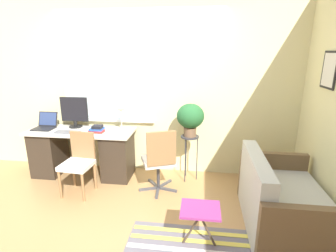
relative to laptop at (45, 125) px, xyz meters
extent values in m
plane|color=tan|center=(1.45, -0.33, -0.79)|extent=(14.00, 14.00, 0.00)
cube|color=beige|center=(1.45, 0.34, 0.56)|extent=(9.00, 0.06, 2.70)
cube|color=white|center=(0.58, 0.30, 0.72)|extent=(0.70, 0.02, 1.39)
cube|color=white|center=(0.58, 0.29, 0.72)|extent=(0.63, 0.01, 1.32)
cube|color=white|center=(1.31, 0.30, 0.72)|extent=(0.70, 0.02, 1.39)
cube|color=white|center=(1.31, 0.29, 0.72)|extent=(0.63, 0.01, 1.32)
cube|color=white|center=(0.94, 0.31, 0.04)|extent=(1.48, 0.11, 0.04)
cube|color=beige|center=(3.88, -0.33, 0.56)|extent=(0.06, 9.00, 2.70)
cube|color=black|center=(3.84, -0.40, 0.91)|extent=(0.02, 0.34, 0.42)
cube|color=silver|center=(3.83, -0.40, 0.91)|extent=(0.01, 0.29, 0.37)
cube|color=beige|center=(0.60, -0.03, -0.07)|extent=(1.61, 0.59, 0.03)
cube|color=#33281E|center=(0.03, -0.03, -0.44)|extent=(0.40, 0.51, 0.71)
cube|color=#33281E|center=(1.16, -0.03, -0.44)|extent=(0.40, 0.51, 0.71)
cube|color=black|center=(0.00, -0.06, -0.04)|extent=(0.31, 0.23, 0.02)
cube|color=black|center=(0.00, 0.10, 0.07)|extent=(0.31, 0.08, 0.22)
cube|color=navy|center=(0.00, 0.09, 0.08)|extent=(0.28, 0.07, 0.19)
cylinder|color=black|center=(0.44, 0.13, -0.04)|extent=(0.21, 0.21, 0.02)
cylinder|color=black|center=(0.44, 0.13, 0.01)|extent=(0.05, 0.05, 0.09)
cube|color=black|center=(0.44, 0.14, 0.23)|extent=(0.44, 0.02, 0.38)
cube|color=black|center=(0.44, 0.12, 0.23)|extent=(0.42, 0.01, 0.36)
cube|color=slate|center=(0.45, -0.17, -0.04)|extent=(0.36, 0.14, 0.02)
ellipsoid|color=slate|center=(0.69, -0.20, -0.04)|extent=(0.04, 0.06, 0.03)
cylinder|color=#BCB299|center=(1.23, 0.03, -0.05)|extent=(0.12, 0.12, 0.01)
cylinder|color=#BCB299|center=(1.23, 0.03, 0.12)|extent=(0.02, 0.02, 0.31)
ellipsoid|color=#BCB299|center=(1.23, 0.03, 0.29)|extent=(0.10, 0.10, 0.07)
cube|color=red|center=(0.88, -0.10, -0.03)|extent=(0.22, 0.14, 0.04)
cube|color=#2851B2|center=(0.88, -0.09, 0.00)|extent=(0.19, 0.16, 0.03)
cube|color=black|center=(0.90, -0.10, 0.03)|extent=(0.14, 0.13, 0.04)
cylinder|color=olive|center=(0.59, -0.74, -0.58)|extent=(0.04, 0.04, 0.42)
cylinder|color=olive|center=(0.92, -0.77, -0.58)|extent=(0.04, 0.04, 0.42)
cylinder|color=olive|center=(0.62, -0.41, -0.58)|extent=(0.04, 0.04, 0.42)
cylinder|color=olive|center=(0.95, -0.44, -0.58)|extent=(0.04, 0.04, 0.42)
cube|color=silver|center=(0.77, -0.59, -0.37)|extent=(0.42, 0.40, 0.06)
cube|color=olive|center=(0.79, -0.39, -0.15)|extent=(0.35, 0.06, 0.38)
cube|color=#47474C|center=(1.71, -0.38, -0.78)|extent=(0.28, 0.14, 0.03)
cube|color=#47474C|center=(1.85, -0.47, -0.78)|extent=(0.06, 0.28, 0.03)
cube|color=#47474C|center=(1.98, -0.36, -0.78)|extent=(0.28, 0.10, 0.03)
cube|color=#47474C|center=(1.92, -0.20, -0.78)|extent=(0.18, 0.26, 0.03)
cube|color=#47474C|center=(1.75, -0.22, -0.78)|extent=(0.21, 0.24, 0.03)
cylinder|color=#333338|center=(1.84, -0.32, -0.57)|extent=(0.04, 0.04, 0.38)
cube|color=silver|center=(1.84, -0.32, -0.35)|extent=(0.54, 0.52, 0.06)
cube|color=olive|center=(1.92, -0.52, -0.10)|extent=(0.37, 0.18, 0.46)
cube|color=beige|center=(3.37, -0.96, -0.58)|extent=(0.84, 1.14, 0.42)
cube|color=beige|center=(3.03, -0.96, -0.17)|extent=(0.16, 1.14, 0.39)
cube|color=brown|center=(3.37, -1.58, -0.47)|extent=(0.84, 0.09, 0.64)
cube|color=brown|center=(3.37, -0.34, -0.47)|extent=(0.84, 0.09, 0.64)
cylinder|color=#333338|center=(2.26, 0.03, -0.10)|extent=(0.27, 0.27, 0.02)
cylinder|color=#333338|center=(2.37, 0.03, -0.45)|extent=(0.01, 0.01, 0.68)
cylinder|color=#333338|center=(2.20, 0.13, -0.45)|extent=(0.01, 0.01, 0.68)
cylinder|color=#333338|center=(2.20, -0.07, -0.45)|extent=(0.01, 0.01, 0.68)
cylinder|color=brown|center=(2.26, 0.03, -0.02)|extent=(0.18, 0.18, 0.14)
ellipsoid|color=#235B2D|center=(2.26, 0.03, 0.21)|extent=(0.40, 0.40, 0.36)
cube|color=slate|center=(2.35, -1.49, -0.79)|extent=(1.31, 0.79, 0.01)
cube|color=white|center=(2.35, -1.49, -0.78)|extent=(1.28, 0.06, 0.00)
cube|color=#DBCC4C|center=(2.35, -1.35, -0.78)|extent=(1.28, 0.06, 0.00)
cube|color=#DBCC4C|center=(2.35, -1.20, -0.78)|extent=(1.28, 0.06, 0.00)
cube|color=#93337A|center=(2.44, -1.38, -0.38)|extent=(0.39, 0.33, 0.02)
cylinder|color=#4C3D2D|center=(2.37, -1.38, -0.59)|extent=(0.21, 0.02, 0.41)
cylinder|color=#4C3D2D|center=(2.51, -1.38, -0.59)|extent=(0.21, 0.02, 0.41)
camera|label=1|loc=(2.41, -3.64, 1.13)|focal=28.00mm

